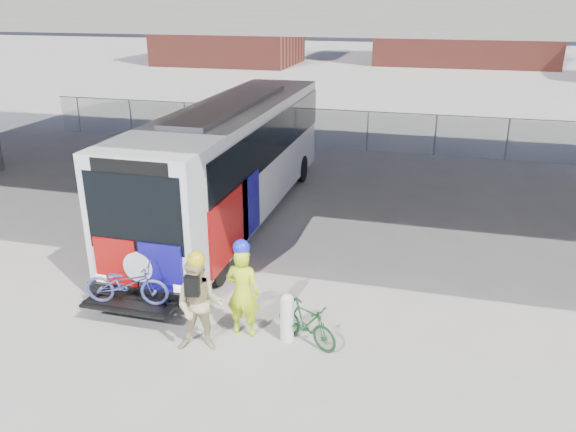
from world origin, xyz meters
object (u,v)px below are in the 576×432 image
(bollard, at_px, (287,315))
(bike_parked, at_px, (307,323))
(bus, at_px, (233,153))
(cyclist_hivis, at_px, (243,290))
(cyclist_tan, at_px, (199,304))

(bollard, bearing_deg, bike_parked, 0.00)
(bollard, distance_m, bike_parked, 0.43)
(bus, bearing_deg, cyclist_hivis, -68.36)
(bollard, distance_m, cyclist_tan, 1.79)
(bus, distance_m, cyclist_hivis, 6.88)
(bus, relative_size, bike_parked, 8.47)
(cyclist_tan, bearing_deg, bus, 92.37)
(cyclist_hivis, distance_m, cyclist_tan, 0.98)
(bus, relative_size, cyclist_hivis, 6.06)
(cyclist_hivis, xyz_separation_m, bike_parked, (1.35, -0.00, -0.57))
(cyclist_hivis, bearing_deg, bollard, -179.82)
(cyclist_hivis, bearing_deg, bus, -68.18)
(bike_parked, bearing_deg, cyclist_tan, 138.69)
(cyclist_tan, distance_m, bike_parked, 2.19)
(bollard, relative_size, cyclist_hivis, 0.50)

